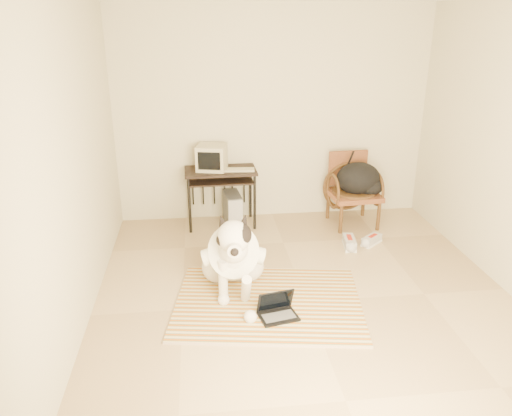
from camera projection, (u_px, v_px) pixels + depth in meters
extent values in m
plane|color=tan|center=(306.00, 302.00, 4.75)|extent=(4.50, 4.50, 0.00)
plane|color=beige|center=(273.00, 116.00, 6.34)|extent=(4.50, 0.00, 4.50)
plane|color=beige|center=(427.00, 310.00, 2.17)|extent=(4.50, 0.00, 4.50)
plane|color=beige|center=(70.00, 173.00, 4.04)|extent=(0.00, 4.50, 4.50)
cube|color=#AD5813|center=(267.00, 336.00, 4.22)|extent=(1.76, 0.53, 0.02)
cube|color=#447B37|center=(268.00, 318.00, 4.47)|extent=(1.76, 0.53, 0.02)
cube|color=#603D7B|center=(268.00, 302.00, 4.72)|extent=(1.76, 0.53, 0.02)
cube|color=#DDD344|center=(269.00, 288.00, 4.96)|extent=(1.76, 0.53, 0.02)
cube|color=tan|center=(269.00, 275.00, 5.21)|extent=(1.76, 0.53, 0.02)
sphere|color=silver|center=(218.00, 267.00, 5.05)|extent=(0.32, 0.32, 0.32)
sphere|color=silver|center=(248.00, 266.00, 5.08)|extent=(0.32, 0.32, 0.32)
ellipsoid|color=silver|center=(233.00, 265.00, 5.04)|extent=(0.40, 0.36, 0.32)
ellipsoid|color=silver|center=(233.00, 254.00, 4.78)|extent=(0.43, 0.75, 0.70)
cylinder|color=silver|center=(233.00, 253.00, 4.80)|extent=(0.50, 0.64, 0.64)
sphere|color=silver|center=(234.00, 249.00, 4.54)|extent=(0.27, 0.27, 0.27)
sphere|color=silver|center=(234.00, 237.00, 4.38)|extent=(0.30, 0.30, 0.30)
ellipsoid|color=black|center=(239.00, 235.00, 4.38)|extent=(0.23, 0.26, 0.22)
cylinder|color=silver|center=(234.00, 248.00, 4.28)|extent=(0.13, 0.16, 0.12)
sphere|color=black|center=(235.00, 252.00, 4.20)|extent=(0.07, 0.07, 0.07)
cone|color=black|center=(222.00, 222.00, 4.39)|extent=(0.15, 0.15, 0.18)
cone|color=black|center=(244.00, 221.00, 4.40)|extent=(0.15, 0.15, 0.18)
torus|color=white|center=(234.00, 245.00, 4.50)|extent=(0.27, 0.15, 0.24)
cylinder|color=silver|center=(223.00, 281.00, 4.64)|extent=(0.09, 0.14, 0.44)
cylinder|color=silver|center=(246.00, 290.00, 4.54)|extent=(0.10, 0.40, 0.45)
sphere|color=silver|center=(224.00, 300.00, 4.68)|extent=(0.11, 0.11, 0.11)
sphere|color=silver|center=(250.00, 317.00, 4.41)|extent=(0.12, 0.12, 0.12)
cone|color=black|center=(230.00, 263.00, 5.35)|extent=(0.20, 0.45, 0.11)
cube|color=black|center=(278.00, 317.00, 4.46)|extent=(0.38, 0.30, 0.02)
cube|color=#4F4F51|center=(279.00, 316.00, 4.45)|extent=(0.31, 0.20, 0.00)
cube|color=black|center=(275.00, 301.00, 4.49)|extent=(0.35, 0.15, 0.22)
cube|color=black|center=(276.00, 301.00, 4.48)|extent=(0.30, 0.13, 0.19)
cube|color=black|center=(220.00, 171.00, 6.23)|extent=(0.90, 0.51, 0.03)
cube|color=black|center=(221.00, 181.00, 6.23)|extent=(0.80, 0.41, 0.02)
cylinder|color=black|center=(190.00, 206.00, 6.12)|extent=(0.04, 0.04, 0.71)
cylinder|color=black|center=(189.00, 195.00, 6.51)|extent=(0.04, 0.04, 0.71)
cylinder|color=black|center=(255.00, 203.00, 6.23)|extent=(0.04, 0.04, 0.71)
cylinder|color=black|center=(250.00, 192.00, 6.61)|extent=(0.04, 0.04, 0.71)
cube|color=#AEA588|center=(212.00, 157.00, 6.18)|extent=(0.41, 0.40, 0.31)
cube|color=black|center=(209.00, 161.00, 6.03)|extent=(0.27, 0.08, 0.22)
cube|color=#AEA588|center=(240.00, 170.00, 6.18)|extent=(0.38, 0.17, 0.02)
cube|color=#4F4F51|center=(233.00, 209.00, 6.42)|extent=(0.23, 0.46, 0.42)
cube|color=#A9A9AD|center=(236.00, 215.00, 6.22)|extent=(0.18, 0.03, 0.40)
cube|color=brown|center=(354.00, 195.00, 6.36)|extent=(0.64, 0.62, 0.06)
cylinder|color=#321E0D|center=(354.00, 192.00, 6.34)|extent=(0.56, 0.56, 0.04)
cube|color=brown|center=(348.00, 168.00, 6.50)|extent=(0.52, 0.08, 0.45)
cylinder|color=#321E0D|center=(341.00, 219.00, 6.17)|extent=(0.05, 0.05, 0.37)
cylinder|color=#321E0D|center=(328.00, 205.00, 6.62)|extent=(0.05, 0.05, 0.37)
cylinder|color=#321E0D|center=(378.00, 216.00, 6.25)|extent=(0.05, 0.05, 0.37)
cylinder|color=#321E0D|center=(363.00, 203.00, 6.71)|extent=(0.05, 0.05, 0.37)
ellipsoid|color=black|center=(358.00, 178.00, 6.27)|extent=(0.56, 0.46, 0.41)
ellipsoid|color=black|center=(370.00, 186.00, 6.26)|extent=(0.35, 0.28, 0.24)
cube|color=white|center=(349.00, 246.00, 5.86)|extent=(0.17, 0.34, 0.03)
cube|color=gray|center=(349.00, 242.00, 5.84)|extent=(0.17, 0.33, 0.10)
cube|color=#A02315|center=(350.00, 239.00, 5.83)|extent=(0.08, 0.17, 0.02)
cube|color=white|center=(371.00, 243.00, 5.93)|extent=(0.30, 0.28, 0.03)
cube|color=gray|center=(372.00, 240.00, 5.92)|extent=(0.29, 0.27, 0.09)
cube|color=#A02315|center=(372.00, 237.00, 5.90)|extent=(0.15, 0.13, 0.02)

